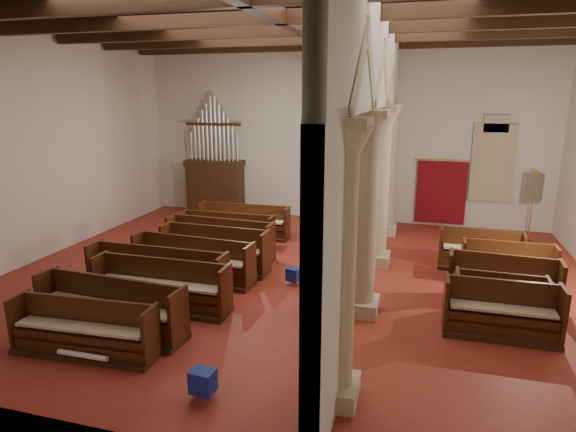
# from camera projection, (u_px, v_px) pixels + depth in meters

# --- Properties ---
(floor) EXTENTS (14.00, 14.00, 0.00)m
(floor) POSITION_uv_depth(u_px,v_px,m) (294.00, 277.00, 11.76)
(floor) COLOR maroon
(floor) RESTS_ON ground
(ceiling) EXTENTS (14.00, 14.00, 0.00)m
(ceiling) POSITION_uv_depth(u_px,v_px,m) (295.00, 15.00, 10.28)
(ceiling) COLOR #322110
(ceiling) RESTS_ON wall_back
(wall_back) EXTENTS (14.00, 0.02, 6.00)m
(wall_back) POSITION_uv_depth(u_px,v_px,m) (339.00, 134.00, 16.61)
(wall_back) COLOR beige
(wall_back) RESTS_ON floor
(wall_front) EXTENTS (14.00, 0.02, 6.00)m
(wall_front) POSITION_uv_depth(u_px,v_px,m) (156.00, 217.00, 5.42)
(wall_front) COLOR beige
(wall_front) RESTS_ON floor
(wall_left) EXTENTS (0.02, 12.00, 6.00)m
(wall_left) POSITION_uv_depth(u_px,v_px,m) (42.00, 146.00, 12.86)
(wall_left) COLOR beige
(wall_left) RESTS_ON floor
(ceiling_beams) EXTENTS (13.80, 11.80, 0.30)m
(ceiling_beams) POSITION_uv_depth(u_px,v_px,m) (295.00, 24.00, 10.32)
(ceiling_beams) COLOR #392412
(ceiling_beams) RESTS_ON wall_back
(arcade) EXTENTS (0.90, 11.90, 6.00)m
(arcade) POSITION_uv_depth(u_px,v_px,m) (374.00, 132.00, 10.40)
(arcade) COLOR #C0B38F
(arcade) RESTS_ON floor
(window_back) EXTENTS (1.00, 0.03, 2.20)m
(window_back) POSITION_uv_depth(u_px,v_px,m) (492.00, 163.00, 15.47)
(window_back) COLOR #327152
(window_back) RESTS_ON wall_back
(pipe_organ) EXTENTS (2.10, 0.85, 4.40)m
(pipe_organ) POSITION_uv_depth(u_px,v_px,m) (215.00, 177.00, 17.73)
(pipe_organ) COLOR #392412
(pipe_organ) RESTS_ON floor
(lectern) EXTENTS (0.48, 0.49, 1.07)m
(lectern) POSITION_uv_depth(u_px,v_px,m) (229.00, 203.00, 17.81)
(lectern) COLOR #3C2013
(lectern) RESTS_ON floor
(dossal_curtain) EXTENTS (1.80, 0.07, 2.17)m
(dossal_curtain) POSITION_uv_depth(u_px,v_px,m) (441.00, 192.00, 16.07)
(dossal_curtain) COLOR maroon
(dossal_curtain) RESTS_ON floor
(processional_banner) EXTENTS (0.50, 0.63, 2.24)m
(processional_banner) POSITION_uv_depth(u_px,v_px,m) (530.00, 217.00, 14.36)
(processional_banner) COLOR #392412
(processional_banner) RESTS_ON floor
(hymnal_box_a) EXTENTS (0.37, 0.31, 0.35)m
(hymnal_box_a) POSITION_uv_depth(u_px,v_px,m) (203.00, 381.00, 7.04)
(hymnal_box_a) COLOR navy
(hymnal_box_a) RESTS_ON floor
(hymnal_box_b) EXTENTS (0.34, 0.29, 0.29)m
(hymnal_box_b) POSITION_uv_depth(u_px,v_px,m) (196.00, 288.00, 10.50)
(hymnal_box_b) COLOR navy
(hymnal_box_b) RESTS_ON floor
(hymnal_box_c) EXTENTS (0.37, 0.33, 0.30)m
(hymnal_box_c) POSITION_uv_depth(u_px,v_px,m) (294.00, 274.00, 11.25)
(hymnal_box_c) COLOR navy
(hymnal_box_c) RESTS_ON floor
(tube_heater_a) EXTENTS (0.93, 0.11, 0.09)m
(tube_heater_a) POSITION_uv_depth(u_px,v_px,m) (83.00, 355.00, 7.95)
(tube_heater_a) COLOR white
(tube_heater_a) RESTS_ON floor
(tube_heater_b) EXTENTS (1.02, 0.15, 0.10)m
(tube_heater_b) POSITION_uv_depth(u_px,v_px,m) (139.00, 327.00, 8.90)
(tube_heater_b) COLOR silver
(tube_heater_b) RESTS_ON floor
(nave_pew_0) EXTENTS (2.62, 0.79, 0.97)m
(nave_pew_0) POSITION_uv_depth(u_px,v_px,m) (85.00, 337.00, 8.22)
(nave_pew_0) COLOR #392412
(nave_pew_0) RESTS_ON floor
(nave_pew_1) EXTENTS (3.04, 0.90, 1.05)m
(nave_pew_1) POSITION_uv_depth(u_px,v_px,m) (111.00, 316.00, 8.95)
(nave_pew_1) COLOR #392412
(nave_pew_1) RESTS_ON floor
(nave_pew_2) EXTENTS (2.95, 0.71, 1.05)m
(nave_pew_2) POSITION_uv_depth(u_px,v_px,m) (161.00, 293.00, 9.97)
(nave_pew_2) COLOR #392412
(nave_pew_2) RESTS_ON floor
(nave_pew_3) EXTENTS (3.25, 0.74, 1.07)m
(nave_pew_3) POSITION_uv_depth(u_px,v_px,m) (157.00, 280.00, 10.66)
(nave_pew_3) COLOR #392412
(nave_pew_3) RESTS_ON floor
(nave_pew_4) EXTENTS (3.09, 0.90, 1.04)m
(nave_pew_4) POSITION_uv_depth(u_px,v_px,m) (193.00, 267.00, 11.50)
(nave_pew_4) COLOR #392412
(nave_pew_4) RESTS_ON floor
(nave_pew_5) EXTENTS (2.80, 0.81, 1.11)m
(nave_pew_5) POSITION_uv_depth(u_px,v_px,m) (215.00, 256.00, 12.16)
(nave_pew_5) COLOR #392412
(nave_pew_5) RESTS_ON floor
(nave_pew_6) EXTENTS (3.06, 0.89, 1.07)m
(nave_pew_6) POSITION_uv_depth(u_px,v_px,m) (220.00, 245.00, 13.11)
(nave_pew_6) COLOR #392412
(nave_pew_6) RESTS_ON floor
(nave_pew_7) EXTENTS (2.86, 0.65, 0.95)m
(nave_pew_7) POSITION_uv_depth(u_px,v_px,m) (227.00, 235.00, 14.21)
(nave_pew_7) COLOR #392412
(nave_pew_7) RESTS_ON floor
(nave_pew_8) EXTENTS (2.88, 0.72, 1.02)m
(nave_pew_8) POSITION_uv_depth(u_px,v_px,m) (244.00, 226.00, 15.05)
(nave_pew_8) COLOR #392412
(nave_pew_8) RESTS_ON floor
(aisle_pew_0) EXTENTS (2.04, 0.71, 1.05)m
(aisle_pew_0) POSITION_uv_depth(u_px,v_px,m) (501.00, 318.00, 8.83)
(aisle_pew_0) COLOR #392412
(aisle_pew_0) RESTS_ON floor
(aisle_pew_1) EXTENTS (1.73, 0.67, 0.95)m
(aisle_pew_1) POSITION_uv_depth(u_px,v_px,m) (499.00, 305.00, 9.45)
(aisle_pew_1) COLOR #392412
(aisle_pew_1) RESTS_ON floor
(aisle_pew_2) EXTENTS (2.23, 0.87, 1.09)m
(aisle_pew_2) POSITION_uv_depth(u_px,v_px,m) (502.00, 290.00, 10.08)
(aisle_pew_2) COLOR #392412
(aisle_pew_2) RESTS_ON floor
(aisle_pew_3) EXTENTS (2.05, 0.68, 1.01)m
(aisle_pew_3) POSITION_uv_depth(u_px,v_px,m) (507.00, 271.00, 11.24)
(aisle_pew_3) COLOR #392412
(aisle_pew_3) RESTS_ON floor
(aisle_pew_4) EXTENTS (2.03, 0.77, 1.03)m
(aisle_pew_4) POSITION_uv_depth(u_px,v_px,m) (480.00, 257.00, 12.19)
(aisle_pew_4) COLOR #392412
(aisle_pew_4) RESTS_ON floor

